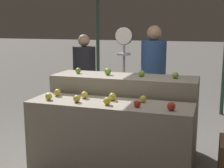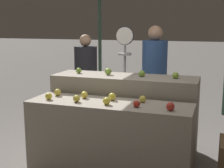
# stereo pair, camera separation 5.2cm
# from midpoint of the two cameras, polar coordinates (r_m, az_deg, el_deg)

# --- Properties ---
(display_counter_front) EXTENTS (1.84, 0.55, 0.86)m
(display_counter_front) POSITION_cam_midpoint_polar(r_m,az_deg,el_deg) (3.59, -0.90, -10.07)
(display_counter_front) COLOR gray
(display_counter_front) RESTS_ON ground_plane
(display_counter_back) EXTENTS (1.84, 0.55, 1.07)m
(display_counter_back) POSITION_cam_midpoint_polar(r_m,az_deg,el_deg) (4.09, 1.84, -5.87)
(display_counter_back) COLOR gray
(display_counter_back) RESTS_ON ground_plane
(apple_front_0) EXTENTS (0.08, 0.08, 0.08)m
(apple_front_0) POSITION_cam_midpoint_polar(r_m,az_deg,el_deg) (3.65, -11.90, -2.24)
(apple_front_0) COLOR gold
(apple_front_0) RESTS_ON display_counter_front
(apple_front_1) EXTENTS (0.08, 0.08, 0.08)m
(apple_front_1) POSITION_cam_midpoint_polar(r_m,az_deg,el_deg) (3.48, -6.88, -2.68)
(apple_front_1) COLOR gold
(apple_front_1) RESTS_ON display_counter_front
(apple_front_2) EXTENTS (0.08, 0.08, 0.08)m
(apple_front_2) POSITION_cam_midpoint_polar(r_m,az_deg,el_deg) (3.35, -1.35, -3.13)
(apple_front_2) COLOR gold
(apple_front_2) RESTS_ON display_counter_front
(apple_front_3) EXTENTS (0.07, 0.07, 0.07)m
(apple_front_3) POSITION_cam_midpoint_polar(r_m,az_deg,el_deg) (3.26, 4.19, -3.61)
(apple_front_3) COLOR #AD281E
(apple_front_3) RESTS_ON display_counter_front
(apple_front_4) EXTENTS (0.09, 0.09, 0.09)m
(apple_front_4) POSITION_cam_midpoint_polar(r_m,az_deg,el_deg) (3.18, 10.30, -4.03)
(apple_front_4) COLOR #B72D23
(apple_front_4) RESTS_ON display_counter_front
(apple_front_5) EXTENTS (0.08, 0.08, 0.08)m
(apple_front_5) POSITION_cam_midpoint_polar(r_m,az_deg,el_deg) (3.82, -10.33, -1.53)
(apple_front_5) COLOR gold
(apple_front_5) RESTS_ON display_counter_front
(apple_front_6) EXTENTS (0.08, 0.08, 0.08)m
(apple_front_6) POSITION_cam_midpoint_polar(r_m,az_deg,el_deg) (3.66, -5.47, -1.99)
(apple_front_6) COLOR yellow
(apple_front_6) RESTS_ON display_counter_front
(apple_front_7) EXTENTS (0.08, 0.08, 0.08)m
(apple_front_7) POSITION_cam_midpoint_polar(r_m,az_deg,el_deg) (3.55, -0.41, -2.32)
(apple_front_7) COLOR gold
(apple_front_7) RESTS_ON display_counter_front
(apple_front_8) EXTENTS (0.08, 0.08, 0.08)m
(apple_front_8) POSITION_cam_midpoint_polar(r_m,az_deg,el_deg) (3.46, 5.25, -2.75)
(apple_front_8) COLOR gold
(apple_front_8) RESTS_ON display_counter_front
(apple_back_0) EXTENTS (0.07, 0.07, 0.07)m
(apple_back_0) POSITION_cam_midpoint_polar(r_m,az_deg,el_deg) (4.19, -6.57, 2.45)
(apple_back_0) COLOR #7AA338
(apple_back_0) RESTS_ON display_counter_back
(apple_back_1) EXTENTS (0.09, 0.09, 0.09)m
(apple_back_1) POSITION_cam_midpoint_polar(r_m,az_deg,el_deg) (4.04, -1.15, 2.30)
(apple_back_1) COLOR #84AD3D
(apple_back_1) RESTS_ON display_counter_back
(apple_back_2) EXTENTS (0.08, 0.08, 0.08)m
(apple_back_2) POSITION_cam_midpoint_polar(r_m,az_deg,el_deg) (3.91, 5.05, 1.93)
(apple_back_2) COLOR #7AA338
(apple_back_2) RESTS_ON display_counter_back
(apple_back_3) EXTENTS (0.08, 0.08, 0.08)m
(apple_back_3) POSITION_cam_midpoint_polar(r_m,az_deg,el_deg) (3.84, 11.10, 1.58)
(apple_back_3) COLOR #84AD3D
(apple_back_3) RESTS_ON display_counter_back
(produce_scale) EXTENTS (0.27, 0.20, 1.68)m
(produce_scale) POSITION_cam_midpoint_polar(r_m,az_deg,el_deg) (4.59, 1.84, 4.66)
(produce_scale) COLOR #99999E
(produce_scale) RESTS_ON ground_plane
(person_vendor_at_scale) EXTENTS (0.46, 0.46, 1.70)m
(person_vendor_at_scale) POSITION_cam_midpoint_polar(r_m,az_deg,el_deg) (4.84, 7.24, 2.00)
(person_vendor_at_scale) COLOR #2D2D38
(person_vendor_at_scale) RESTS_ON ground_plane
(person_customer_left) EXTENTS (0.46, 0.46, 1.54)m
(person_customer_left) POSITION_cam_midpoint_polar(r_m,az_deg,el_deg) (5.46, -5.33, 2.01)
(person_customer_left) COLOR #2D2D38
(person_customer_left) RESTS_ON ground_plane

